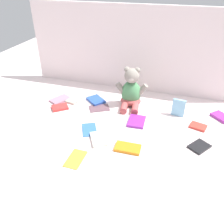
{
  "coord_description": "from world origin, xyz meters",
  "views": [
    {
      "loc": [
        0.35,
        -1.19,
        0.81
      ],
      "look_at": [
        0.02,
        -0.1,
        0.1
      ],
      "focal_mm": 37.01,
      "sensor_mm": 36.0,
      "label": 1
    }
  ],
  "objects_px": {
    "book_case_2": "(137,121)",
    "book_case_8": "(60,107)",
    "book_case_6": "(128,148)",
    "book_case_10": "(198,126)",
    "book_case_4": "(96,100)",
    "book_case_12": "(221,117)",
    "book_case_3": "(178,108)",
    "book_case_5": "(199,146)",
    "teddy_bear": "(131,92)",
    "book_case_11": "(60,100)",
    "book_case_7": "(99,108)",
    "book_case_1": "(76,159)",
    "book_case_13": "(74,100)",
    "book_case_0": "(98,139)",
    "book_case_9": "(89,129)"
  },
  "relations": [
    {
      "from": "book_case_12",
      "to": "book_case_8",
      "type": "bearing_deg",
      "value": 146.92
    },
    {
      "from": "book_case_1",
      "to": "book_case_11",
      "type": "height_order",
      "value": "book_case_11"
    },
    {
      "from": "book_case_0",
      "to": "book_case_10",
      "type": "relative_size",
      "value": 1.36
    },
    {
      "from": "book_case_3",
      "to": "teddy_bear",
      "type": "bearing_deg",
      "value": -179.86
    },
    {
      "from": "book_case_3",
      "to": "book_case_10",
      "type": "relative_size",
      "value": 1.22
    },
    {
      "from": "book_case_11",
      "to": "book_case_12",
      "type": "bearing_deg",
      "value": -148.48
    },
    {
      "from": "book_case_3",
      "to": "book_case_10",
      "type": "bearing_deg",
      "value": -30.88
    },
    {
      "from": "teddy_bear",
      "to": "book_case_9",
      "type": "relative_size",
      "value": 2.07
    },
    {
      "from": "book_case_1",
      "to": "book_case_11",
      "type": "distance_m",
      "value": 0.63
    },
    {
      "from": "book_case_2",
      "to": "book_case_9",
      "type": "relative_size",
      "value": 0.99
    },
    {
      "from": "teddy_bear",
      "to": "book_case_3",
      "type": "xyz_separation_m",
      "value": [
        0.32,
        -0.04,
        -0.04
      ]
    },
    {
      "from": "book_case_2",
      "to": "book_case_11",
      "type": "distance_m",
      "value": 0.6
    },
    {
      "from": "book_case_4",
      "to": "book_case_6",
      "type": "height_order",
      "value": "book_case_4"
    },
    {
      "from": "book_case_1",
      "to": "book_case_10",
      "type": "distance_m",
      "value": 0.75
    },
    {
      "from": "book_case_13",
      "to": "teddy_bear",
      "type": "bearing_deg",
      "value": -159.26
    },
    {
      "from": "teddy_bear",
      "to": "book_case_11",
      "type": "distance_m",
      "value": 0.52
    },
    {
      "from": "book_case_12",
      "to": "book_case_13",
      "type": "height_order",
      "value": "book_case_12"
    },
    {
      "from": "book_case_6",
      "to": "book_case_12",
      "type": "distance_m",
      "value": 0.68
    },
    {
      "from": "book_case_2",
      "to": "book_case_8",
      "type": "height_order",
      "value": "same"
    },
    {
      "from": "book_case_5",
      "to": "book_case_7",
      "type": "distance_m",
      "value": 0.68
    },
    {
      "from": "teddy_bear",
      "to": "book_case_11",
      "type": "bearing_deg",
      "value": -178.26
    },
    {
      "from": "teddy_bear",
      "to": "book_case_4",
      "type": "bearing_deg",
      "value": 177.49
    },
    {
      "from": "book_case_7",
      "to": "book_case_8",
      "type": "height_order",
      "value": "book_case_8"
    },
    {
      "from": "book_case_9",
      "to": "book_case_11",
      "type": "bearing_deg",
      "value": -66.01
    },
    {
      "from": "teddy_bear",
      "to": "book_case_7",
      "type": "xyz_separation_m",
      "value": [
        -0.19,
        -0.11,
        -0.1
      ]
    },
    {
      "from": "book_case_11",
      "to": "teddy_bear",
      "type": "bearing_deg",
      "value": -143.29
    },
    {
      "from": "teddy_bear",
      "to": "book_case_8",
      "type": "bearing_deg",
      "value": -165.27
    },
    {
      "from": "teddy_bear",
      "to": "book_case_0",
      "type": "xyz_separation_m",
      "value": [
        -0.08,
        -0.44,
        -0.09
      ]
    },
    {
      "from": "book_case_1",
      "to": "book_case_8",
      "type": "distance_m",
      "value": 0.52
    },
    {
      "from": "book_case_10",
      "to": "book_case_4",
      "type": "bearing_deg",
      "value": 96.5
    },
    {
      "from": "book_case_13",
      "to": "book_case_10",
      "type": "bearing_deg",
      "value": -173.66
    },
    {
      "from": "book_case_5",
      "to": "book_case_12",
      "type": "distance_m",
      "value": 0.36
    },
    {
      "from": "book_case_8",
      "to": "book_case_4",
      "type": "bearing_deg",
      "value": 90.46
    },
    {
      "from": "book_case_9",
      "to": "book_case_10",
      "type": "xyz_separation_m",
      "value": [
        0.61,
        0.22,
        0.0
      ]
    },
    {
      "from": "book_case_3",
      "to": "book_case_10",
      "type": "xyz_separation_m",
      "value": [
        0.13,
        -0.1,
        -0.05
      ]
    },
    {
      "from": "book_case_11",
      "to": "book_case_8",
      "type": "bearing_deg",
      "value": 143.42
    },
    {
      "from": "book_case_6",
      "to": "book_case_10",
      "type": "relative_size",
      "value": 1.45
    },
    {
      "from": "book_case_5",
      "to": "book_case_12",
      "type": "bearing_deg",
      "value": 104.21
    },
    {
      "from": "book_case_12",
      "to": "book_case_13",
      "type": "relative_size",
      "value": 1.07
    },
    {
      "from": "book_case_4",
      "to": "book_case_12",
      "type": "xyz_separation_m",
      "value": [
        0.84,
        0.03,
        0.0
      ]
    },
    {
      "from": "book_case_4",
      "to": "book_case_6",
      "type": "distance_m",
      "value": 0.55
    },
    {
      "from": "book_case_1",
      "to": "book_case_13",
      "type": "relative_size",
      "value": 1.23
    },
    {
      "from": "book_case_4",
      "to": "book_case_9",
      "type": "xyz_separation_m",
      "value": [
        0.08,
        -0.34,
        -0.01
      ]
    },
    {
      "from": "book_case_13",
      "to": "book_case_4",
      "type": "bearing_deg",
      "value": -154.04
    },
    {
      "from": "teddy_bear",
      "to": "book_case_4",
      "type": "relative_size",
      "value": 2.13
    },
    {
      "from": "book_case_7",
      "to": "book_case_5",
      "type": "bearing_deg",
      "value": 41.66
    },
    {
      "from": "book_case_0",
      "to": "book_case_7",
      "type": "xyz_separation_m",
      "value": [
        -0.11,
        0.33,
        -0.0
      ]
    },
    {
      "from": "book_case_8",
      "to": "book_case_13",
      "type": "height_order",
      "value": "book_case_8"
    },
    {
      "from": "book_case_6",
      "to": "book_case_10",
      "type": "distance_m",
      "value": 0.48
    },
    {
      "from": "book_case_9",
      "to": "book_case_2",
      "type": "bearing_deg",
      "value": -174.61
    }
  ]
}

